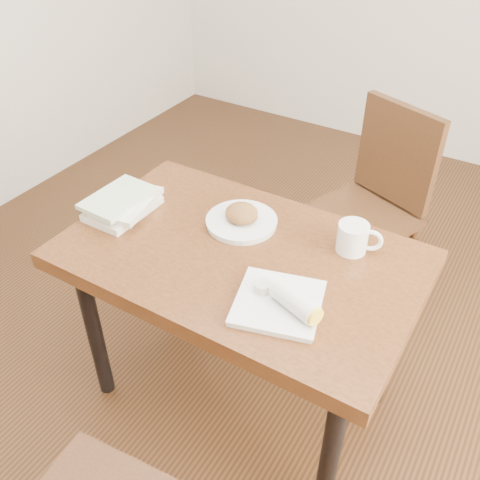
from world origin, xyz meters
The scene contains 7 objects.
ground centered at (0.00, 0.00, -0.01)m, with size 4.00×5.00×0.01m, color #472814.
table centered at (0.00, 0.00, 0.66)m, with size 1.17×0.74×0.75m.
chair_far centered at (0.18, 0.87, 0.55)m, with size 0.55×0.55×0.95m.
plate_scone centered at (-0.08, 0.14, 0.78)m, with size 0.25×0.25×0.08m.
coffee_mug centered at (0.31, 0.20, 0.80)m, with size 0.15×0.10×0.10m.
plate_burrito centered at (0.24, -0.16, 0.78)m, with size 0.30×0.30×0.08m.
book_stack centered at (-0.48, -0.02, 0.78)m, with size 0.22×0.28×0.07m.
Camera 1 is at (0.72, -1.17, 1.86)m, focal length 40.00 mm.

